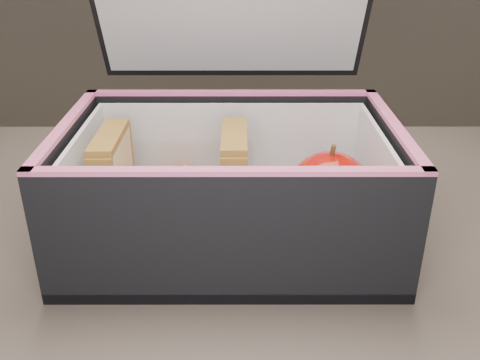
% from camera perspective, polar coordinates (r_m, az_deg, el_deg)
% --- Properties ---
extents(kitchen_table, '(1.20, 0.80, 0.75)m').
position_cam_1_polar(kitchen_table, '(0.59, 0.27, -16.73)').
color(kitchen_table, brown).
rests_on(kitchen_table, ground).
extents(lunch_bag, '(0.33, 0.32, 0.32)m').
position_cam_1_polar(lunch_bag, '(0.55, -1.04, 0.52)').
color(lunch_bag, black).
rests_on(lunch_bag, kitchen_table).
extents(plastic_tub, '(0.17, 0.12, 0.07)m').
position_cam_1_polar(plastic_tub, '(0.57, -6.95, -1.43)').
color(plastic_tub, white).
rests_on(plastic_tub, lunch_bag).
extents(sandwich_left, '(0.02, 0.09, 0.10)m').
position_cam_1_polar(sandwich_left, '(0.57, -13.34, 0.17)').
color(sandwich_left, tan).
rests_on(sandwich_left, plastic_tub).
extents(sandwich_right, '(0.03, 0.09, 0.10)m').
position_cam_1_polar(sandwich_right, '(0.55, -0.59, 0.23)').
color(sandwich_right, tan).
rests_on(sandwich_right, plastic_tub).
extents(carrot_sticks, '(0.05, 0.15, 0.03)m').
position_cam_1_polar(carrot_sticks, '(0.58, -7.64, -2.84)').
color(carrot_sticks, '#FF4D0C').
rests_on(carrot_sticks, plastic_tub).
extents(paper_napkin, '(0.08, 0.08, 0.01)m').
position_cam_1_polar(paper_napkin, '(0.58, 9.14, -4.49)').
color(paper_napkin, white).
rests_on(paper_napkin, lunch_bag).
extents(red_apple, '(0.11, 0.11, 0.09)m').
position_cam_1_polar(red_apple, '(0.56, 9.53, -0.95)').
color(red_apple, '#8A0104').
rests_on(red_apple, paper_napkin).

